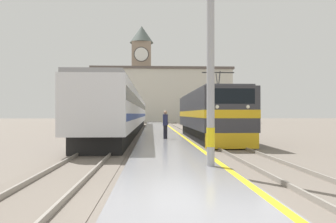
{
  "coord_description": "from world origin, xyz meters",
  "views": [
    {
      "loc": [
        -0.78,
        -6.51,
        1.88
      ],
      "look_at": [
        0.91,
        27.32,
        2.13
      ],
      "focal_mm": 35.0,
      "sensor_mm": 36.0,
      "label": 1
    }
  ],
  "objects": [
    {
      "name": "ground_plane",
      "position": [
        0.0,
        30.0,
        0.0
      ],
      "size": [
        200.0,
        200.0,
        0.0
      ],
      "primitive_type": "plane",
      "color": "#70665B"
    },
    {
      "name": "platform",
      "position": [
        0.0,
        25.0,
        0.13
      ],
      "size": [
        3.23,
        140.0,
        0.26
      ],
      "color": "gray",
      "rests_on": "ground"
    },
    {
      "name": "rail_track_near",
      "position": [
        3.36,
        25.0,
        0.03
      ],
      "size": [
        2.83,
        140.0,
        0.16
      ],
      "color": "#70665B",
      "rests_on": "ground"
    },
    {
      "name": "rail_track_far",
      "position": [
        -3.33,
        25.0,
        0.03
      ],
      "size": [
        2.83,
        140.0,
        0.16
      ],
      "color": "#70665B",
      "rests_on": "ground"
    },
    {
      "name": "locomotive_train",
      "position": [
        3.36,
        17.34,
        1.81
      ],
      "size": [
        2.92,
        14.78,
        4.5
      ],
      "color": "black",
      "rests_on": "ground"
    },
    {
      "name": "passenger_train",
      "position": [
        -3.33,
        28.16,
        2.07
      ],
      "size": [
        2.92,
        41.74,
        3.83
      ],
      "color": "black",
      "rests_on": "ground"
    },
    {
      "name": "catenary_mast",
      "position": [
        1.17,
        3.64,
        3.78
      ],
      "size": [
        2.6,
        0.26,
        7.04
      ],
      "color": "#9E9EA3",
      "rests_on": "platform"
    },
    {
      "name": "person_on_platform",
      "position": [
        0.12,
        14.96,
        1.23
      ],
      "size": [
        0.34,
        0.34,
        1.84
      ],
      "color": "#23232D",
      "rests_on": "platform"
    },
    {
      "name": "clock_tower",
      "position": [
        -3.22,
        72.29,
        12.39
      ],
      "size": [
        5.64,
        5.64,
        23.05
      ],
      "color": "gray",
      "rests_on": "ground"
    },
    {
      "name": "station_building",
      "position": [
        1.48,
        64.58,
        5.92
      ],
      "size": [
        30.04,
        7.38,
        11.78
      ],
      "color": "beige",
      "rests_on": "ground"
    }
  ]
}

